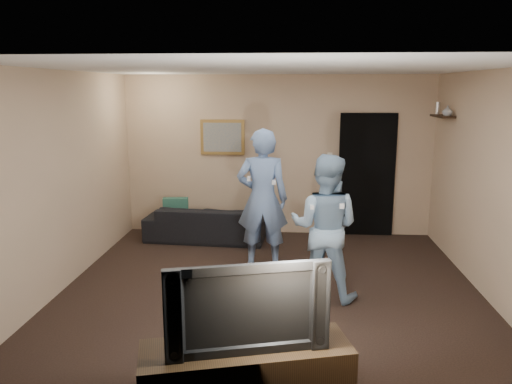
# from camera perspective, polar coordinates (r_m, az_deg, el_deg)

# --- Properties ---
(ground) EXTENTS (5.00, 5.00, 0.00)m
(ground) POSITION_cam_1_polar(r_m,az_deg,el_deg) (6.11, 1.63, -11.23)
(ground) COLOR black
(ground) RESTS_ON ground
(ceiling) EXTENTS (5.00, 5.00, 0.04)m
(ceiling) POSITION_cam_1_polar(r_m,az_deg,el_deg) (5.62, 1.79, 13.94)
(ceiling) COLOR silver
(ceiling) RESTS_ON wall_back
(wall_back) EXTENTS (5.00, 0.04, 2.60)m
(wall_back) POSITION_cam_1_polar(r_m,az_deg,el_deg) (8.19, 2.47, 4.17)
(wall_back) COLOR tan
(wall_back) RESTS_ON ground
(wall_front) EXTENTS (5.00, 0.04, 2.60)m
(wall_front) POSITION_cam_1_polar(r_m,az_deg,el_deg) (3.31, -0.20, -7.48)
(wall_front) COLOR tan
(wall_front) RESTS_ON ground
(wall_left) EXTENTS (0.04, 5.00, 2.60)m
(wall_left) POSITION_cam_1_polar(r_m,az_deg,el_deg) (6.34, -21.49, 1.08)
(wall_left) COLOR tan
(wall_left) RESTS_ON ground
(wall_right) EXTENTS (0.04, 5.00, 2.60)m
(wall_right) POSITION_cam_1_polar(r_m,az_deg,el_deg) (6.15, 25.66, 0.42)
(wall_right) COLOR tan
(wall_right) RESTS_ON ground
(sofa) EXTENTS (1.93, 0.87, 0.55)m
(sofa) POSITION_cam_1_polar(r_m,az_deg,el_deg) (8.01, -5.75, -3.54)
(sofa) COLOR black
(sofa) RESTS_ON ground
(throw_pillow) EXTENTS (0.41, 0.18, 0.39)m
(throw_pillow) POSITION_cam_1_polar(r_m,az_deg,el_deg) (8.06, -9.15, -2.04)
(throw_pillow) COLOR #18493D
(throw_pillow) RESTS_ON sofa
(painting_frame) EXTENTS (0.72, 0.05, 0.57)m
(painting_frame) POSITION_cam_1_polar(r_m,az_deg,el_deg) (8.21, -3.85, 6.28)
(painting_frame) COLOR olive
(painting_frame) RESTS_ON wall_back
(painting_canvas) EXTENTS (0.62, 0.01, 0.47)m
(painting_canvas) POSITION_cam_1_polar(r_m,az_deg,el_deg) (8.18, -3.87, 6.26)
(painting_canvas) COLOR slate
(painting_canvas) RESTS_ON painting_frame
(doorway) EXTENTS (0.90, 0.06, 2.00)m
(doorway) POSITION_cam_1_polar(r_m,az_deg,el_deg) (8.29, 12.51, 1.89)
(doorway) COLOR black
(doorway) RESTS_ON ground
(light_switch) EXTENTS (0.08, 0.02, 0.12)m
(light_switch) POSITION_cam_1_polar(r_m,az_deg,el_deg) (8.19, 8.44, 4.05)
(light_switch) COLOR silver
(light_switch) RESTS_ON wall_back
(wall_shelf) EXTENTS (0.20, 0.60, 0.03)m
(wall_shelf) POSITION_cam_1_polar(r_m,az_deg,el_deg) (7.73, 20.54, 8.11)
(wall_shelf) COLOR black
(wall_shelf) RESTS_ON wall_right
(shelf_vase) EXTENTS (0.15, 0.15, 0.14)m
(shelf_vase) POSITION_cam_1_polar(r_m,az_deg,el_deg) (7.52, 21.04, 8.66)
(shelf_vase) COLOR #9E9EA2
(shelf_vase) RESTS_ON wall_shelf
(shelf_figurine) EXTENTS (0.06, 0.06, 0.18)m
(shelf_figurine) POSITION_cam_1_polar(r_m,az_deg,el_deg) (7.99, 20.05, 9.00)
(shelf_figurine) COLOR silver
(shelf_figurine) RESTS_ON wall_shelf
(tv_console) EXTENTS (1.63, 0.88, 0.56)m
(tv_console) POSITION_cam_1_polar(r_m,az_deg,el_deg) (3.99, -1.14, -20.71)
(tv_console) COLOR black
(tv_console) RESTS_ON ground
(television) EXTENTS (1.18, 0.45, 0.68)m
(television) POSITION_cam_1_polar(r_m,az_deg,el_deg) (3.69, -1.18, -12.62)
(television) COLOR black
(television) RESTS_ON tv_console
(wii_player_left) EXTENTS (0.69, 0.52, 1.88)m
(wii_player_left) POSITION_cam_1_polar(r_m,az_deg,el_deg) (6.64, 0.74, -0.80)
(wii_player_left) COLOR #6682B1
(wii_player_left) RESTS_ON ground
(wii_player_right) EXTENTS (0.95, 0.83, 1.67)m
(wii_player_right) POSITION_cam_1_polar(r_m,az_deg,el_deg) (5.74, 7.85, -4.00)
(wii_player_right) COLOR #83A2BE
(wii_player_right) RESTS_ON ground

